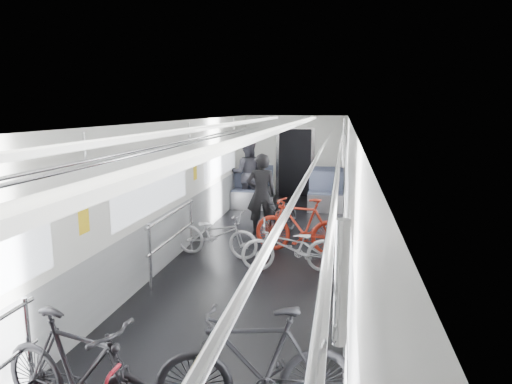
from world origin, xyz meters
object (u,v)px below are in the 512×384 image
(bike_left_mid, at_px, (80,374))
(person_seated, at_px, (247,173))
(bike_right_mid, at_px, (291,247))
(bike_aisle, at_px, (282,217))
(bike_left_far, at_px, (216,234))
(bike_right_near, at_px, (256,365))
(bike_right_far, at_px, (301,226))
(person_standing, at_px, (261,194))

(bike_left_mid, relative_size, person_seated, 0.95)
(bike_right_mid, xyz_separation_m, bike_aisle, (-0.41, 2.01, -0.01))
(bike_left_far, bearing_deg, bike_right_near, -151.46)
(bike_right_mid, height_order, bike_right_far, bike_right_far)
(bike_aisle, bearing_deg, bike_left_far, -107.78)
(bike_right_near, height_order, bike_right_far, bike_right_far)
(person_standing, distance_m, person_seated, 2.76)
(bike_aisle, xyz_separation_m, person_standing, (-0.45, 0.10, 0.45))
(bike_right_mid, distance_m, bike_right_far, 0.96)
(bike_left_mid, relative_size, bike_left_far, 1.09)
(bike_left_mid, bearing_deg, bike_right_near, -59.41)
(bike_left_mid, height_order, bike_right_far, bike_right_far)
(bike_right_far, distance_m, bike_aisle, 1.17)
(bike_right_mid, bearing_deg, bike_right_far, 166.30)
(bike_right_far, relative_size, person_standing, 1.02)
(bike_left_mid, relative_size, bike_right_far, 0.99)
(bike_left_far, xyz_separation_m, bike_right_mid, (1.38, -0.52, 0.01))
(bike_right_far, height_order, person_seated, person_seated)
(bike_right_mid, xyz_separation_m, person_seated, (-1.70, 4.74, 0.48))
(bike_right_mid, height_order, person_seated, person_seated)
(bike_left_mid, bearing_deg, bike_right_far, -0.46)
(bike_left_far, bearing_deg, bike_left_mid, -169.62)
(bike_right_far, height_order, bike_aisle, bike_right_far)
(bike_right_near, distance_m, bike_right_far, 4.58)
(bike_aisle, bearing_deg, bike_right_near, -69.14)
(bike_left_far, relative_size, bike_right_far, 0.90)
(person_seated, bearing_deg, bike_aisle, 107.27)
(bike_right_mid, bearing_deg, bike_aisle, -177.91)
(person_seated, bearing_deg, bike_right_near, 94.18)
(bike_right_near, bearing_deg, person_standing, 176.75)
(bike_right_far, bearing_deg, bike_right_mid, 6.04)
(bike_left_mid, distance_m, bike_left_far, 4.55)
(person_seated, bearing_deg, person_standing, 99.69)
(bike_right_near, distance_m, person_standing, 5.84)
(bike_aisle, bearing_deg, bike_right_far, -50.19)
(bike_aisle, xyz_separation_m, person_seated, (-1.30, 2.73, 0.49))
(bike_left_far, distance_m, bike_right_mid, 1.48)
(bike_left_far, xyz_separation_m, bike_right_far, (1.46, 0.43, 0.11))
(bike_right_mid, bearing_deg, bike_right_near, -7.30)
(bike_left_far, relative_size, bike_aisle, 1.01)
(bike_right_mid, bearing_deg, person_standing, -167.25)
(bike_left_far, bearing_deg, person_standing, -9.80)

